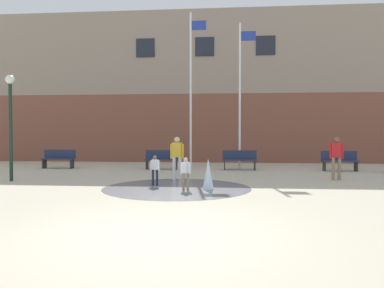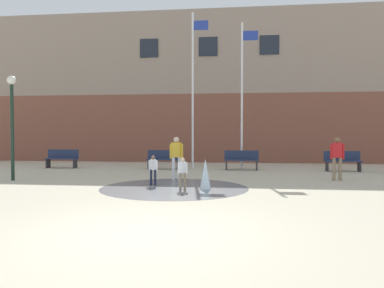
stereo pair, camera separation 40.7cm
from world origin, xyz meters
name	(u,v)px [view 2 (the right image)]	position (x,y,z in m)	size (l,w,h in m)	color
ground_plane	(140,235)	(0.00, 0.00, 0.00)	(100.00, 100.00, 0.00)	#BCB299
library_building	(211,91)	(0.00, 18.71, 4.48)	(36.00, 6.05, 8.97)	brown
splash_fountain	(187,182)	(0.09, 5.41, 0.19)	(4.66, 4.66, 0.94)	gray
park_bench_far_left	(62,158)	(-6.93, 11.47, 0.48)	(1.60, 0.44, 0.91)	#28282D
park_bench_under_right_flagpole	(164,159)	(-1.81, 11.42, 0.48)	(1.60, 0.44, 0.91)	#28282D
park_bench_near_trashcan	(241,160)	(1.88, 11.48, 0.48)	(1.60, 0.44, 0.91)	#28282D
park_bench_far_right	(343,161)	(6.41, 11.37, 0.48)	(1.60, 0.44, 0.91)	#28282D
teen_by_trashcan	(337,155)	(5.27, 7.93, 0.93)	(0.50, 0.28, 1.59)	#89755B
child_running	(153,168)	(-1.11, 5.99, 0.58)	(0.31, 0.24, 0.99)	#1E233D
child_with_pink_shirt	(183,171)	(0.01, 5.09, 0.58)	(0.31, 0.24, 0.99)	#89755B
adult_watching	(176,155)	(-0.57, 7.50, 0.93)	(0.50, 0.28, 1.59)	silver
flagpole_left	(193,86)	(-0.44, 11.95, 4.01)	(0.80, 0.10, 7.54)	silver
flagpole_right	(243,91)	(1.93, 11.95, 3.73)	(0.80, 0.10, 6.98)	silver
lamp_post_left_lane	(12,112)	(-6.47, 6.61, 2.49)	(0.32, 0.32, 3.80)	#192D23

